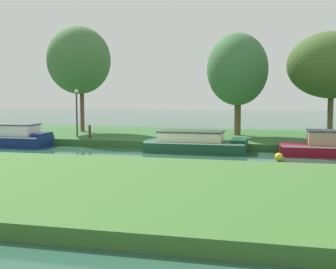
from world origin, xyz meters
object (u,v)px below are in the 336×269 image
object	(u,v)px
channel_buoy	(279,157)
mooring_post_near	(90,132)
willow_tree_centre	(237,70)
forest_barge	(196,143)
lamp_post	(77,107)
willow_tree_right	(332,65)
willow_tree_left	(79,60)

from	to	relation	value
channel_buoy	mooring_post_near	bearing A→B (deg)	161.72
willow_tree_centre	channel_buoy	world-z (taller)	willow_tree_centre
willow_tree_centre	channel_buoy	size ratio (longest dim) A/B	17.02
forest_barge	lamp_post	world-z (taller)	lamp_post
forest_barge	willow_tree_right	xyz separation A→B (m)	(7.40, 5.10, 4.35)
willow_tree_right	forest_barge	bearing A→B (deg)	-145.42
lamp_post	forest_barge	bearing A→B (deg)	-15.77
forest_barge	mooring_post_near	world-z (taller)	mooring_post_near
forest_barge	willow_tree_left	distance (m)	11.91
channel_buoy	willow_tree_right	bearing A→B (deg)	67.52
forest_barge	willow_tree_left	size ratio (longest dim) A/B	0.73
willow_tree_centre	mooring_post_near	xyz separation A→B (m)	(-8.47, -3.89, -3.83)
lamp_post	mooring_post_near	distance (m)	2.10
willow_tree_left	willow_tree_centre	size ratio (longest dim) A/B	1.13
willow_tree_left	willow_tree_centre	distance (m)	11.06
mooring_post_near	channel_buoy	xyz separation A→B (m)	(11.07, -3.66, -0.62)
lamp_post	channel_buoy	size ratio (longest dim) A/B	7.78
mooring_post_near	channel_buoy	distance (m)	11.67
willow_tree_centre	willow_tree_right	bearing A→B (deg)	-1.78
willow_tree_right	mooring_post_near	distance (m)	15.14
willow_tree_left	willow_tree_centre	world-z (taller)	willow_tree_left
willow_tree_centre	lamp_post	world-z (taller)	willow_tree_centre
lamp_post	channel_buoy	bearing A→B (deg)	-20.19
mooring_post_near	willow_tree_right	bearing A→B (deg)	14.75
willow_tree_right	lamp_post	world-z (taller)	willow_tree_right
willow_tree_left	forest_barge	bearing A→B (deg)	-31.01
forest_barge	lamp_post	distance (m)	8.47
willow_tree_left	channel_buoy	distance (m)	16.58
willow_tree_right	mooring_post_near	size ratio (longest dim) A/B	7.81
forest_barge	willow_tree_right	world-z (taller)	willow_tree_right
willow_tree_right	mooring_post_near	bearing A→B (deg)	-165.25
willow_tree_left	mooring_post_near	xyz separation A→B (m)	(2.56, -4.20, -4.62)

